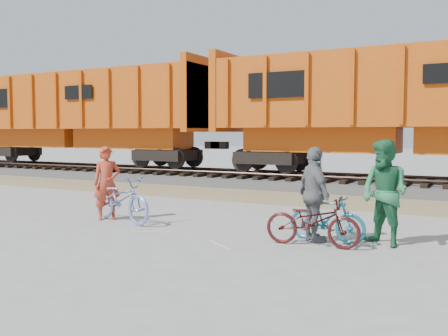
{
  "coord_description": "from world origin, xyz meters",
  "views": [
    {
      "loc": [
        5.09,
        -9.03,
        2.04
      ],
      "look_at": [
        -0.56,
        1.5,
        1.2
      ],
      "focal_mm": 40.0,
      "sensor_mm": 36.0,
      "label": 1
    }
  ],
  "objects_px": {
    "hopper_car_center": "(409,105)",
    "person_woman": "(314,194)",
    "person_solo": "(107,183)",
    "person_man": "(385,193)",
    "bicycle_blue": "(121,199)",
    "bicycle_teal": "(327,218)",
    "bicycle_maroon": "(312,221)",
    "hopper_car_left": "(81,113)"
  },
  "relations": [
    {
      "from": "person_solo",
      "to": "bicycle_blue",
      "type": "bearing_deg",
      "value": -57.08
    },
    {
      "from": "bicycle_blue",
      "to": "bicycle_maroon",
      "type": "relative_size",
      "value": 1.19
    },
    {
      "from": "person_man",
      "to": "person_woman",
      "type": "relative_size",
      "value": 1.08
    },
    {
      "from": "hopper_car_left",
      "to": "hopper_car_center",
      "type": "xyz_separation_m",
      "value": [
        15.0,
        0.0,
        0.0
      ]
    },
    {
      "from": "hopper_car_left",
      "to": "person_solo",
      "type": "xyz_separation_m",
      "value": [
        9.59,
        -9.06,
        -2.14
      ]
    },
    {
      "from": "hopper_car_left",
      "to": "person_man",
      "type": "relative_size",
      "value": 7.26
    },
    {
      "from": "person_solo",
      "to": "bicycle_teal",
      "type": "bearing_deg",
      "value": -45.05
    },
    {
      "from": "hopper_car_center",
      "to": "person_man",
      "type": "distance_m",
      "value": 9.07
    },
    {
      "from": "bicycle_teal",
      "to": "person_woman",
      "type": "xyz_separation_m",
      "value": [
        -0.23,
        -0.07,
        0.44
      ]
    },
    {
      "from": "bicycle_blue",
      "to": "bicycle_teal",
      "type": "relative_size",
      "value": 1.36
    },
    {
      "from": "hopper_car_center",
      "to": "bicycle_blue",
      "type": "distance_m",
      "value": 10.69
    },
    {
      "from": "person_solo",
      "to": "hopper_car_center",
      "type": "bearing_deg",
      "value": 13.41
    },
    {
      "from": "hopper_car_center",
      "to": "person_woman",
      "type": "relative_size",
      "value": 7.84
    },
    {
      "from": "bicycle_blue",
      "to": "bicycle_maroon",
      "type": "distance_m",
      "value": 4.66
    },
    {
      "from": "bicycle_maroon",
      "to": "person_man",
      "type": "height_order",
      "value": "person_man"
    },
    {
      "from": "bicycle_blue",
      "to": "person_woman",
      "type": "bearing_deg",
      "value": -73.43
    },
    {
      "from": "hopper_car_center",
      "to": "bicycle_maroon",
      "type": "height_order",
      "value": "hopper_car_center"
    },
    {
      "from": "hopper_car_center",
      "to": "bicycle_blue",
      "type": "xyz_separation_m",
      "value": [
        -4.91,
        -9.16,
        -2.47
      ]
    },
    {
      "from": "hopper_car_center",
      "to": "bicycle_teal",
      "type": "xyz_separation_m",
      "value": [
        -0.14,
        -9.0,
        -2.55
      ]
    },
    {
      "from": "hopper_car_center",
      "to": "person_man",
      "type": "height_order",
      "value": "hopper_car_center"
    },
    {
      "from": "bicycle_blue",
      "to": "person_woman",
      "type": "distance_m",
      "value": 4.56
    },
    {
      "from": "bicycle_maroon",
      "to": "person_woman",
      "type": "distance_m",
      "value": 0.6
    },
    {
      "from": "hopper_car_center",
      "to": "bicycle_blue",
      "type": "relative_size",
      "value": 6.84
    },
    {
      "from": "hopper_car_left",
      "to": "bicycle_blue",
      "type": "xyz_separation_m",
      "value": [
        10.09,
        -9.16,
        -2.47
      ]
    },
    {
      "from": "hopper_car_center",
      "to": "person_man",
      "type": "bearing_deg",
      "value": -84.41
    },
    {
      "from": "hopper_car_center",
      "to": "bicycle_blue",
      "type": "height_order",
      "value": "hopper_car_center"
    },
    {
      "from": "hopper_car_center",
      "to": "bicycle_teal",
      "type": "distance_m",
      "value": 9.35
    },
    {
      "from": "bicycle_blue",
      "to": "bicycle_teal",
      "type": "bearing_deg",
      "value": -72.68
    },
    {
      "from": "hopper_car_left",
      "to": "bicycle_maroon",
      "type": "height_order",
      "value": "hopper_car_left"
    },
    {
      "from": "person_solo",
      "to": "person_man",
      "type": "distance_m",
      "value": 6.28
    },
    {
      "from": "hopper_car_left",
      "to": "person_man",
      "type": "distance_m",
      "value": 18.25
    },
    {
      "from": "person_man",
      "to": "person_woman",
      "type": "bearing_deg",
      "value": -137.93
    },
    {
      "from": "hopper_car_center",
      "to": "bicycle_teal",
      "type": "bearing_deg",
      "value": -90.88
    },
    {
      "from": "bicycle_teal",
      "to": "bicycle_maroon",
      "type": "height_order",
      "value": "same"
    },
    {
      "from": "hopper_car_center",
      "to": "person_woman",
      "type": "xyz_separation_m",
      "value": [
        -0.36,
        -9.07,
        -2.11
      ]
    },
    {
      "from": "bicycle_teal",
      "to": "person_solo",
      "type": "bearing_deg",
      "value": 97.5
    },
    {
      "from": "person_solo",
      "to": "person_man",
      "type": "relative_size",
      "value": 0.9
    },
    {
      "from": "hopper_car_left",
      "to": "bicycle_maroon",
      "type": "bearing_deg",
      "value": -32.72
    },
    {
      "from": "hopper_car_center",
      "to": "bicycle_maroon",
      "type": "relative_size",
      "value": 8.12
    },
    {
      "from": "person_man",
      "to": "person_woman",
      "type": "distance_m",
      "value": 1.26
    },
    {
      "from": "person_solo",
      "to": "person_man",
      "type": "bearing_deg",
      "value": -43.34
    },
    {
      "from": "bicycle_teal",
      "to": "bicycle_maroon",
      "type": "relative_size",
      "value": 0.88
    }
  ]
}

